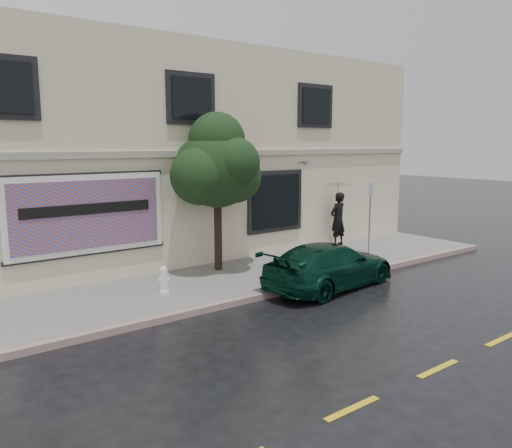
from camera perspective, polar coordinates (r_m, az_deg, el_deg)
ground at (r=11.72m, az=5.39°, el=-10.28°), size 90.00×90.00×0.00m
sidewalk at (r=14.15m, az=-3.57°, el=-6.50°), size 20.00×3.50×0.15m
curb at (r=12.79m, az=0.81°, el=-8.21°), size 20.00×0.18×0.16m
road_marking at (r=9.63m, az=20.09°, el=-15.26°), size 19.00×0.12×0.01m
building at (r=18.70m, az=-13.52°, el=7.72°), size 20.00×8.12×7.00m
billboard at (r=13.86m, az=-18.66°, el=1.05°), size 4.30×0.16×2.20m
car at (r=13.75m, az=8.44°, el=-4.70°), size 4.45×2.38×1.24m
pedestrian at (r=18.64m, az=9.33°, el=0.56°), size 0.77×0.55×1.98m
umbrella at (r=18.49m, az=9.44°, el=4.67°), size 1.11×1.11×0.70m
street_tree at (r=14.65m, az=-4.45°, el=6.27°), size 2.29×2.29×4.17m
fire_hydrant at (r=12.86m, az=-10.50°, el=-6.31°), size 0.29×0.27×0.71m
sign_pole at (r=17.46m, az=12.89°, el=1.48°), size 0.30×0.05×2.44m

